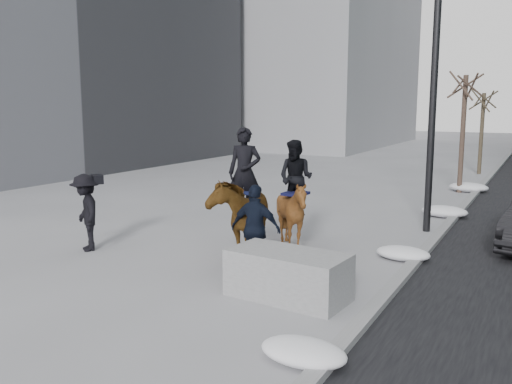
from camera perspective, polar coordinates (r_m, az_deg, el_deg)
The scene contains 11 objects.
ground at distance 10.57m, azimuth -3.15°, elevation -8.98°, with size 120.00×120.00×0.00m, color gray.
curb at distance 18.95m, azimuth 21.16°, elevation -1.23°, with size 0.25×90.00×0.12m, color gray.
planter at distance 9.40m, azimuth 3.38°, elevation -8.70°, with size 2.04×1.02×0.82m, color gray.
tree_near at distance 21.62m, azimuth 20.95°, elevation 6.30°, with size 1.20×1.20×4.83m, color #34261F, non-canonical shape.
tree_far at distance 27.82m, azimuth 22.67°, elevation 6.10°, with size 1.20×1.20×4.23m, color #35291F, non-canonical shape.
mounted_left at distance 11.53m, azimuth -1.50°, elevation -2.02°, with size 1.59×2.38×2.83m.
mounted_right at distance 12.29m, azimuth 3.95°, elevation -1.54°, with size 1.39×1.55×2.51m.
feeder at distance 10.65m, azimuth -0.02°, elevation -3.91°, with size 1.06×0.90×1.75m.
camera_crew at distance 12.84m, azimuth -17.46°, elevation -2.03°, with size 1.30×1.18×1.75m.
lamppost at distance 14.48m, azimuth 18.31°, elevation 15.51°, with size 0.25×2.38×9.09m.
snow_piles at distance 15.81m, azimuth 18.54°, elevation -2.69°, with size 1.41×16.45×0.36m.
Camera 1 is at (5.29, -8.53, 3.31)m, focal length 38.00 mm.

